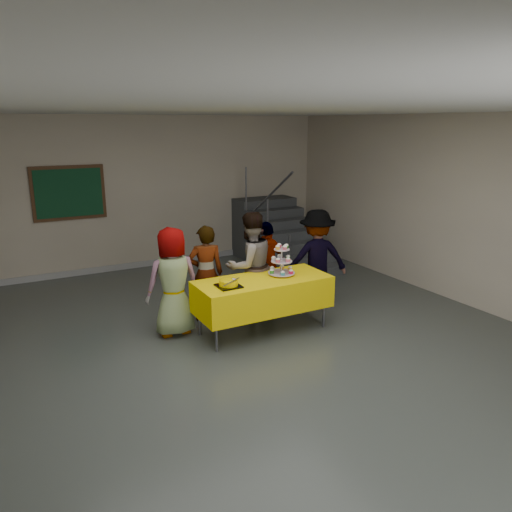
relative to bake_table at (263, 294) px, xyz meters
The scene contains 11 objects.
room_shell 1.93m from the bake_table, 121.58° to the right, with size 10.00×10.04×3.02m.
bake_table is the anchor object (origin of this frame).
cupcake_stand 0.51m from the bake_table, ahead, with size 0.38×0.38×0.44m.
bear_cake 0.63m from the bake_table, behind, with size 0.32×0.36×0.12m.
schoolchild_a 1.24m from the bake_table, 155.47° to the left, with size 0.74×0.48×1.51m, color slate.
schoolchild_b 0.95m from the bake_table, 124.31° to the left, with size 0.52×0.34×1.44m, color slate.
schoolchild_c 0.62m from the bake_table, 80.27° to the left, with size 0.78×0.61×1.61m, color slate.
schoolchild_d 0.91m from the bake_table, 56.85° to the left, with size 0.82×0.34×1.40m, color slate.
schoolchild_e 1.37m from the bake_table, 22.22° to the left, with size 1.00×0.58×1.56m, color slate.
staircase 3.80m from the bake_table, 56.21° to the left, with size 1.30×2.40×2.04m.
noticeboard 4.53m from the bake_table, 115.11° to the left, with size 1.30×0.05×1.00m.
Camera 1 is at (-2.61, -4.74, 2.84)m, focal length 35.00 mm.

